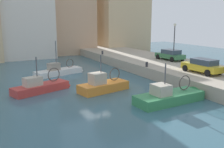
{
  "coord_description": "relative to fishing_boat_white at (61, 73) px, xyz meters",
  "views": [
    {
      "loc": [
        -9.36,
        -21.98,
        6.52
      ],
      "look_at": [
        1.99,
        0.24,
        1.2
      ],
      "focal_mm": 41.24,
      "sensor_mm": 36.0,
      "label": 1
    }
  ],
  "objects": [
    {
      "name": "fishing_boat_green",
      "position": [
        4.99,
        -14.48,
        -0.0
      ],
      "size": [
        6.77,
        2.39,
        4.15
      ],
      "color": "#388951",
      "rests_on": "ground"
    },
    {
      "name": "parked_car_yellow",
      "position": [
        11.39,
        -11.36,
        1.83
      ],
      "size": [
        2.08,
        4.34,
        1.44
      ],
      "color": "gold",
      "rests_on": "quay_wall"
    },
    {
      "name": "fishing_boat_white",
      "position": [
        0.0,
        0.0,
        0.0
      ],
      "size": [
        6.78,
        3.41,
        4.82
      ],
      "color": "white",
      "rests_on": "ground"
    },
    {
      "name": "quay_streetlamp",
      "position": [
        13.97,
        -3.86,
        4.35
      ],
      "size": [
        0.36,
        0.36,
        4.83
      ],
      "color": "#38383D",
      "rests_on": "quay_wall"
    },
    {
      "name": "fishing_boat_orange",
      "position": [
        1.67,
        -9.03,
        0.04
      ],
      "size": [
        5.76,
        2.82,
        4.24
      ],
      "color": "orange",
      "rests_on": "ground"
    },
    {
      "name": "waterfront_building_west",
      "position": [
        6.58,
        19.14,
        6.22
      ],
      "size": [
        10.29,
        8.23,
        12.62
      ],
      "color": "tan",
      "rests_on": "ground"
    },
    {
      "name": "fishing_boat_red",
      "position": [
        -3.58,
        -6.61,
        0.02
      ],
      "size": [
        6.19,
        3.4,
        3.99
      ],
      "color": "#BC3833",
      "rests_on": "ground"
    },
    {
      "name": "parked_car_green",
      "position": [
        13.99,
        -3.19,
        1.81
      ],
      "size": [
        2.25,
        4.13,
        1.4
      ],
      "color": "#387547",
      "rests_on": "quay_wall"
    },
    {
      "name": "mooring_bollard_mid",
      "position": [
        8.32,
        6.04,
        1.37
      ],
      "size": [
        0.28,
        0.28,
        0.55
      ],
      "primitive_type": "cylinder",
      "color": "#2D2D33",
      "rests_on": "quay_wall"
    },
    {
      "name": "mooring_bollard_south",
      "position": [
        8.32,
        -5.96,
        1.37
      ],
      "size": [
        0.28,
        0.28,
        0.55
      ],
      "primitive_type": "cylinder",
      "color": "#2D2D33",
      "rests_on": "quay_wall"
    },
    {
      "name": "water_surface",
      "position": [
        0.97,
        -7.96,
        -0.11
      ],
      "size": [
        80.0,
        80.0,
        0.0
      ],
      "primitive_type": "plane",
      "color": "#386070",
      "rests_on": "ground"
    },
    {
      "name": "quay_wall",
      "position": [
        12.47,
        -7.96,
        0.49
      ],
      "size": [
        9.0,
        56.0,
        1.2
      ],
      "primitive_type": "cube",
      "color": "#ADA08C",
      "rests_on": "ground"
    },
    {
      "name": "waterfront_building_east",
      "position": [
        18.12,
        17.77,
        9.44
      ],
      "size": [
        10.04,
        8.2,
        19.04
      ],
      "color": "#D1B284",
      "rests_on": "ground"
    },
    {
      "name": "waterfront_building_central",
      "position": [
        -1.26,
        16.14,
        9.58
      ],
      "size": [
        9.01,
        6.84,
        19.33
      ],
      "color": "silver",
      "rests_on": "ground"
    }
  ]
}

